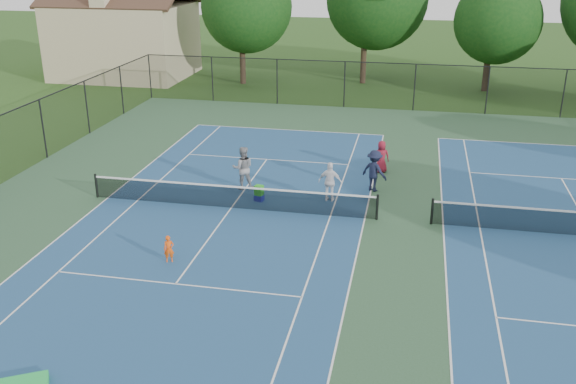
% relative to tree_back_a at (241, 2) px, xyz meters
% --- Properties ---
extents(ground, '(140.00, 140.00, 0.00)m').
position_rel_tree_back_a_xyz_m(ground, '(13.00, -24.00, -6.04)').
color(ground, '#234716').
rests_on(ground, ground).
extents(court_pad, '(36.00, 36.00, 0.01)m').
position_rel_tree_back_a_xyz_m(court_pad, '(13.00, -24.00, -6.03)').
color(court_pad, '#2E5131').
rests_on(court_pad, ground).
extents(tennis_court_left, '(12.00, 23.83, 1.07)m').
position_rel_tree_back_a_xyz_m(tennis_court_left, '(6.00, -24.00, -5.94)').
color(tennis_court_left, navy).
rests_on(tennis_court_left, ground).
extents(perimeter_fence, '(36.08, 36.08, 3.02)m').
position_rel_tree_back_a_xyz_m(perimeter_fence, '(13.00, -24.00, -4.44)').
color(perimeter_fence, black).
rests_on(perimeter_fence, ground).
extents(tree_back_a, '(6.80, 6.80, 9.15)m').
position_rel_tree_back_a_xyz_m(tree_back_a, '(0.00, 0.00, 0.00)').
color(tree_back_a, '#2D2116').
rests_on(tree_back_a, ground).
extents(tree_back_c, '(6.00, 6.00, 8.40)m').
position_rel_tree_back_a_xyz_m(tree_back_c, '(18.00, 1.00, -0.56)').
color(tree_back_c, '#2D2116').
rests_on(tree_back_c, ground).
extents(clapboard_house, '(10.80, 8.10, 7.65)m').
position_rel_tree_back_a_xyz_m(clapboard_house, '(-10.00, 1.00, -2.95)').
color(clapboard_house, tan).
rests_on(clapboard_house, ground).
extents(child_player, '(0.41, 0.35, 0.96)m').
position_rel_tree_back_a_xyz_m(child_player, '(5.25, -28.97, -5.56)').
color(child_player, '#FC5410').
rests_on(child_player, ground).
extents(instructor, '(1.12, 0.99, 1.94)m').
position_rel_tree_back_a_xyz_m(instructor, '(5.91, -21.74, -5.07)').
color(instructor, gray).
rests_on(instructor, ground).
extents(bystander_a, '(1.02, 0.49, 1.70)m').
position_rel_tree_back_a_xyz_m(bystander_a, '(9.86, -22.38, -5.19)').
color(bystander_a, white).
rests_on(bystander_a, ground).
extents(bystander_b, '(1.38, 1.17, 1.85)m').
position_rel_tree_back_a_xyz_m(bystander_b, '(11.58, -20.85, -5.11)').
color(bystander_b, '#171C33').
rests_on(bystander_b, ground).
extents(bystander_c, '(0.84, 0.64, 1.54)m').
position_rel_tree_back_a_xyz_m(bystander_c, '(11.73, -18.36, -5.27)').
color(bystander_c, maroon).
rests_on(bystander_c, ground).
extents(ball_crate, '(0.42, 0.39, 0.27)m').
position_rel_tree_back_a_xyz_m(ball_crate, '(6.93, -23.01, -5.90)').
color(ball_crate, '#161F9B').
rests_on(ball_crate, ground).
extents(ball_hopper, '(0.39, 0.36, 0.42)m').
position_rel_tree_back_a_xyz_m(ball_hopper, '(6.93, -23.01, -5.55)').
color(ball_hopper, green).
rests_on(ball_hopper, ball_crate).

